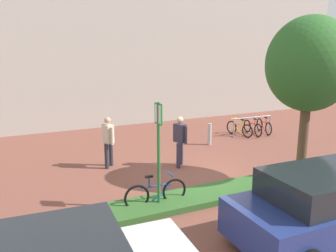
# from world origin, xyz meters

# --- Properties ---
(ground_plane) EXTENTS (60.00, 60.00, 0.00)m
(ground_plane) POSITION_xyz_m (0.00, 0.00, 0.00)
(ground_plane) COLOR brown
(building_facade) EXTENTS (28.00, 1.20, 10.00)m
(building_facade) POSITION_xyz_m (0.00, 8.56, 5.00)
(building_facade) COLOR #B2ADA3
(building_facade) RESTS_ON ground
(planter_strip) EXTENTS (7.00, 1.10, 0.16)m
(planter_strip) POSITION_xyz_m (-0.15, -1.57, 0.08)
(planter_strip) COLOR #336028
(planter_strip) RESTS_ON ground
(tree_sidewalk) EXTENTS (2.44, 2.44, 4.84)m
(tree_sidewalk) POSITION_xyz_m (2.42, -1.76, 3.47)
(tree_sidewalk) COLOR brown
(tree_sidewalk) RESTS_ON ground
(parking_sign_post) EXTENTS (0.08, 0.36, 2.70)m
(parking_sign_post) POSITION_xyz_m (-2.14, -1.57, 1.75)
(parking_sign_post) COLOR #2D7238
(parking_sign_post) RESTS_ON ground
(bike_at_sign) EXTENTS (1.68, 0.42, 0.86)m
(bike_at_sign) POSITION_xyz_m (-2.16, -1.45, 0.35)
(bike_at_sign) COLOR black
(bike_at_sign) RESTS_ON ground
(bike_rack_cluster) EXTENTS (2.11, 1.62, 0.83)m
(bike_rack_cluster) POSITION_xyz_m (4.86, 3.58, 0.35)
(bike_rack_cluster) COLOR #99999E
(bike_rack_cluster) RESTS_ON ground
(bollard_steel) EXTENTS (0.16, 0.16, 0.90)m
(bollard_steel) POSITION_xyz_m (2.12, 2.88, 0.45)
(bollard_steel) COLOR #ADADB2
(bollard_steel) RESTS_ON ground
(person_suited_navy) EXTENTS (0.40, 0.58, 1.72)m
(person_suited_navy) POSITION_xyz_m (-0.21, 1.03, 0.98)
(person_suited_navy) COLOR #383342
(person_suited_navy) RESTS_ON ground
(person_casual_tan) EXTENTS (0.36, 0.59, 1.72)m
(person_casual_tan) POSITION_xyz_m (-2.41, 1.98, 0.98)
(person_casual_tan) COLOR #2D2D38
(person_casual_tan) RESTS_ON ground
(car_navy_sedan) EXTENTS (4.34, 2.10, 1.54)m
(car_navy_sedan) POSITION_xyz_m (0.44, -4.42, 0.76)
(car_navy_sedan) COLOR navy
(car_navy_sedan) RESTS_ON ground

